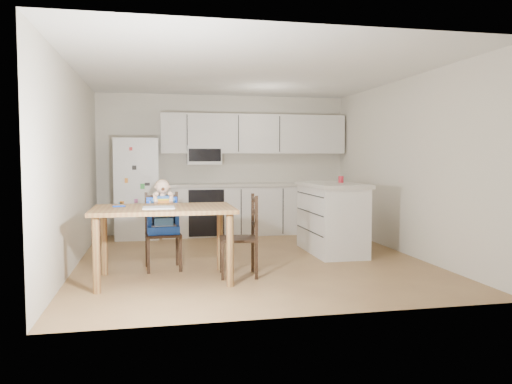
{
  "coord_description": "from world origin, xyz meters",
  "views": [
    {
      "loc": [
        -1.26,
        -6.57,
        1.38
      ],
      "look_at": [
        0.01,
        -0.36,
        0.94
      ],
      "focal_mm": 35.0,
      "sensor_mm": 36.0,
      "label": 1
    }
  ],
  "objects": [
    {
      "name": "refrigerator",
      "position": [
        -1.55,
        2.15,
        0.85
      ],
      "size": [
        0.72,
        0.7,
        1.7
      ],
      "primitive_type": "cube",
      "color": "silver",
      "rests_on": "ground"
    },
    {
      "name": "dining_table",
      "position": [
        -1.16,
        -0.96,
        0.72
      ],
      "size": [
        1.55,
        0.99,
        0.83
      ],
      "color": "brown",
      "rests_on": "ground"
    },
    {
      "name": "chair_side",
      "position": [
        -0.22,
        -0.92,
        0.54
      ],
      "size": [
        0.45,
        0.45,
        0.95
      ],
      "rotation": [
        0.0,
        0.0,
        -1.66
      ],
      "color": "black",
      "rests_on": "ground"
    },
    {
      "name": "kitchen_island",
      "position": [
        1.25,
        0.23,
        0.51
      ],
      "size": [
        0.72,
        1.37,
        1.01
      ],
      "color": "silver",
      "rests_on": "ground"
    },
    {
      "name": "red_cup",
      "position": [
        1.4,
        0.28,
        1.06
      ],
      "size": [
        0.08,
        0.08,
        0.1
      ],
      "primitive_type": "cylinder",
      "color": "red",
      "rests_on": "kitchen_island"
    },
    {
      "name": "chair_booster",
      "position": [
        -1.16,
        -0.34,
        0.67
      ],
      "size": [
        0.44,
        0.44,
        1.11
      ],
      "rotation": [
        0.0,
        0.0,
        0.06
      ],
      "color": "black",
      "rests_on": "ground"
    },
    {
      "name": "toddler_spoon",
      "position": [
        -1.66,
        -0.85,
        0.84
      ],
      "size": [
        0.12,
        0.06,
        0.02
      ],
      "primitive_type": "cylinder",
      "rotation": [
        0.0,
        1.57,
        0.35
      ],
      "color": "blue",
      "rests_on": "dining_table"
    },
    {
      "name": "room",
      "position": [
        0.0,
        0.48,
        1.25
      ],
      "size": [
        4.52,
        5.01,
        2.51
      ],
      "color": "brown",
      "rests_on": "ground"
    },
    {
      "name": "napkin",
      "position": [
        -1.22,
        -1.07,
        0.83
      ],
      "size": [
        0.34,
        0.29,
        0.01
      ],
      "primitive_type": "cube",
      "color": "silver",
      "rests_on": "dining_table"
    },
    {
      "name": "kitchen_run",
      "position": [
        0.5,
        2.24,
        0.88
      ],
      "size": [
        3.37,
        0.62,
        2.15
      ],
      "color": "silver",
      "rests_on": "ground"
    }
  ]
}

